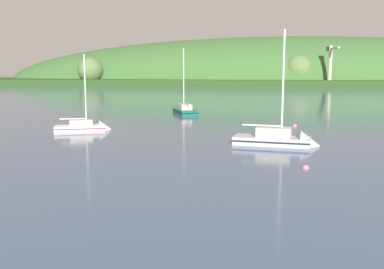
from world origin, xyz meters
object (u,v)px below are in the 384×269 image
at_px(sailboat_midwater_white, 184,112).
at_px(mooring_buoy_off_fishing_boat, 295,126).
at_px(mooring_buoy_foreground, 305,168).
at_px(sailboat_near_mooring, 87,129).
at_px(sailboat_far_left, 282,142).
at_px(dockside_crane, 330,67).

bearing_deg(sailboat_midwater_white, mooring_buoy_off_fishing_boat, -155.00).
xyz_separation_m(mooring_buoy_foreground, mooring_buoy_off_fishing_boat, (-1.05, 26.55, -0.00)).
xyz_separation_m(sailboat_midwater_white, mooring_buoy_off_fishing_boat, (19.64, -14.21, -0.28)).
distance_m(sailboat_near_mooring, sailboat_midwater_white, 25.75).
bearing_deg(mooring_buoy_off_fishing_boat, mooring_buoy_foreground, -87.74).
distance_m(sailboat_near_mooring, mooring_buoy_foreground, 31.10).
relative_size(sailboat_midwater_white, mooring_buoy_foreground, 19.17).
bearing_deg(mooring_buoy_foreground, mooring_buoy_off_fishing_boat, 92.26).
bearing_deg(sailboat_near_mooring, mooring_buoy_foreground, -56.89).
bearing_deg(mooring_buoy_foreground, sailboat_near_mooring, 149.58).
height_order(sailboat_midwater_white, mooring_buoy_foreground, sailboat_midwater_white).
xyz_separation_m(sailboat_far_left, mooring_buoy_off_fishing_boat, (1.13, 16.10, -0.32)).
relative_size(mooring_buoy_foreground, mooring_buoy_off_fishing_boat, 0.89).
distance_m(sailboat_far_left, mooring_buoy_off_fishing_boat, 16.14).
xyz_separation_m(dockside_crane, mooring_buoy_off_fishing_boat, (-14.61, -154.07, -9.30)).
bearing_deg(sailboat_near_mooring, dockside_crane, 49.77).
relative_size(dockside_crane, mooring_buoy_foreground, 28.87).
distance_m(dockside_crane, sailboat_near_mooring, 169.98).
xyz_separation_m(sailboat_near_mooring, sailboat_far_left, (24.64, -5.30, 0.05)).
relative_size(sailboat_midwater_white, sailboat_far_left, 0.99).
height_order(sailboat_near_mooring, mooring_buoy_foreground, sailboat_near_mooring).
bearing_deg(dockside_crane, sailboat_midwater_white, -29.29).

